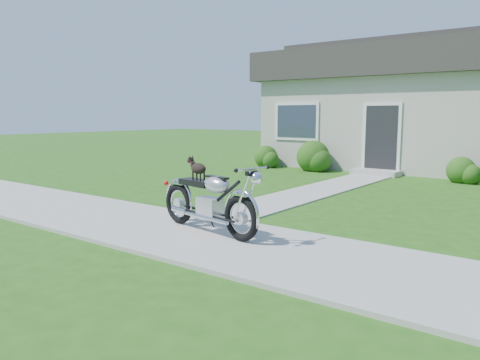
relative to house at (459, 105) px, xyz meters
The scene contains 7 objects.
ground 12.19m from the house, 89.99° to the right, with size 80.00×80.00×0.00m, color #235114.
sidewalk 12.18m from the house, 89.99° to the right, with size 24.00×2.20×0.04m, color #9E9B93.
walkway 7.47m from the house, 102.09° to the right, with size 1.20×8.00×0.03m, color #9E9B93.
house is the anchor object (origin of this frame).
shrub_row 3.93m from the house, 96.02° to the right, with size 10.76×1.08×1.08m.
potted_plant_left 5.43m from the house, 137.59° to the right, with size 0.59×0.51×0.65m, color #245616.
motorcycle_with_dog 11.97m from the house, 94.22° to the right, with size 2.21×0.71×1.12m.
Camera 1 is at (3.69, -5.11, 1.82)m, focal length 35.00 mm.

